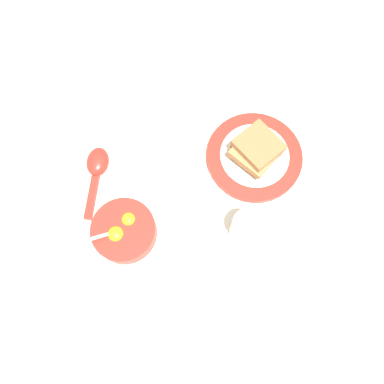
% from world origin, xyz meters
% --- Properties ---
extents(ground_plane, '(3.00, 3.00, 0.00)m').
position_xyz_m(ground_plane, '(0.00, 0.00, 0.00)').
color(ground_plane, silver).
extents(egg_bowl, '(0.13, 0.15, 0.08)m').
position_xyz_m(egg_bowl, '(0.01, 0.11, 0.02)').
color(egg_bowl, red).
rests_on(egg_bowl, ground_plane).
extents(toast_plate, '(0.22, 0.22, 0.02)m').
position_xyz_m(toast_plate, '(0.09, -0.21, 0.01)').
color(toast_plate, red).
rests_on(toast_plate, ground_plane).
extents(toast_sandwich, '(0.13, 0.12, 0.05)m').
position_xyz_m(toast_sandwich, '(0.09, -0.21, 0.05)').
color(toast_sandwich, '#9E7042').
rests_on(toast_sandwich, toast_plate).
extents(soup_spoon, '(0.17, 0.10, 0.03)m').
position_xyz_m(soup_spoon, '(0.17, 0.14, 0.01)').
color(soup_spoon, red).
rests_on(soup_spoon, ground_plane).
extents(drinking_cup, '(0.06, 0.06, 0.08)m').
position_xyz_m(drinking_cup, '(-0.07, -0.13, 0.04)').
color(drinking_cup, silver).
rests_on(drinking_cup, ground_plane).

